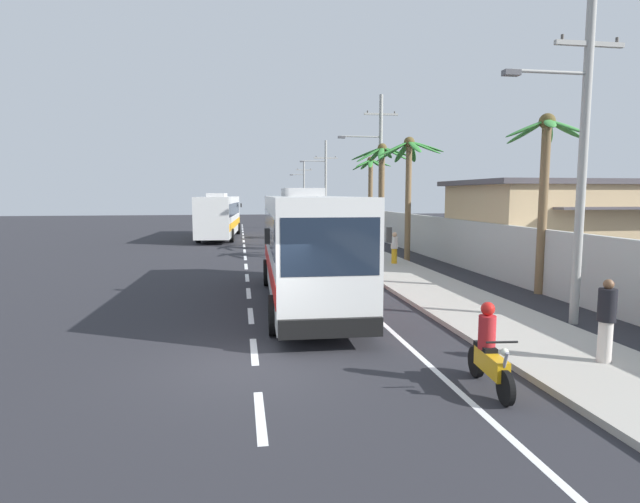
{
  "coord_description": "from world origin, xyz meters",
  "views": [
    {
      "loc": [
        -0.27,
        -10.59,
        3.6
      ],
      "look_at": [
        2.35,
        5.81,
        1.7
      ],
      "focal_mm": 28.22,
      "sensor_mm": 36.0,
      "label": 1
    }
  ],
  "objects_px": {
    "motorcycle_beside_bus": "(489,354)",
    "palm_nearest": "(371,183)",
    "coach_bus_far_lane": "(219,215)",
    "palm_second": "(545,170)",
    "coach_bus_foreground": "(306,243)",
    "pedestrian_midwalk": "(394,247)",
    "utility_pole_mid": "(379,168)",
    "motorcycle_trailing": "(314,251)",
    "utility_pole_far": "(325,182)",
    "palm_fourth": "(382,176)",
    "utility_pole_nearest": "(581,148)",
    "roadside_building": "(595,224)",
    "utility_pole_distant": "(304,189)",
    "pedestrian_near_kerb": "(606,319)",
    "palm_third": "(409,172)"
  },
  "relations": [
    {
      "from": "coach_bus_foreground",
      "to": "pedestrian_midwalk",
      "type": "height_order",
      "value": "coach_bus_foreground"
    },
    {
      "from": "coach_bus_far_lane",
      "to": "palm_second",
      "type": "xyz_separation_m",
      "value": [
        12.32,
        -25.33,
        2.54
      ]
    },
    {
      "from": "motorcycle_trailing",
      "to": "utility_pole_far",
      "type": "height_order",
      "value": "utility_pole_far"
    },
    {
      "from": "coach_bus_foreground",
      "to": "utility_pole_distant",
      "type": "distance_m",
      "value": 54.66
    },
    {
      "from": "palm_third",
      "to": "utility_pole_mid",
      "type": "bearing_deg",
      "value": 88.69
    },
    {
      "from": "palm_nearest",
      "to": "roadside_building",
      "type": "xyz_separation_m",
      "value": [
        7.47,
        -15.15,
        -2.29
      ]
    },
    {
      "from": "pedestrian_midwalk",
      "to": "roadside_building",
      "type": "height_order",
      "value": "roadside_building"
    },
    {
      "from": "utility_pole_mid",
      "to": "palm_third",
      "type": "relative_size",
      "value": 1.51
    },
    {
      "from": "utility_pole_far",
      "to": "palm_second",
      "type": "relative_size",
      "value": 1.41
    },
    {
      "from": "utility_pole_nearest",
      "to": "utility_pole_far",
      "type": "relative_size",
      "value": 1.01
    },
    {
      "from": "motorcycle_beside_bus",
      "to": "palm_nearest",
      "type": "xyz_separation_m",
      "value": [
        5.41,
        29.19,
        3.78
      ]
    },
    {
      "from": "pedestrian_near_kerb",
      "to": "utility_pole_nearest",
      "type": "height_order",
      "value": "utility_pole_nearest"
    },
    {
      "from": "roadside_building",
      "to": "pedestrian_near_kerb",
      "type": "bearing_deg",
      "value": -126.69
    },
    {
      "from": "palm_third",
      "to": "palm_second",
      "type": "bearing_deg",
      "value": -78.15
    },
    {
      "from": "motorcycle_trailing",
      "to": "pedestrian_near_kerb",
      "type": "xyz_separation_m",
      "value": [
        3.61,
        -16.72,
        0.39
      ]
    },
    {
      "from": "utility_pole_far",
      "to": "palm_third",
      "type": "distance_m",
      "value": 25.69
    },
    {
      "from": "palm_nearest",
      "to": "utility_pole_mid",
      "type": "bearing_deg",
      "value": -99.68
    },
    {
      "from": "motorcycle_trailing",
      "to": "utility_pole_distant",
      "type": "distance_m",
      "value": 45.3
    },
    {
      "from": "pedestrian_near_kerb",
      "to": "palm_third",
      "type": "height_order",
      "value": "palm_third"
    },
    {
      "from": "palm_nearest",
      "to": "utility_pole_far",
      "type": "bearing_deg",
      "value": 95.19
    },
    {
      "from": "palm_second",
      "to": "utility_pole_mid",
      "type": "bearing_deg",
      "value": 96.52
    },
    {
      "from": "coach_bus_far_lane",
      "to": "palm_second",
      "type": "relative_size",
      "value": 1.94
    },
    {
      "from": "utility_pole_mid",
      "to": "palm_nearest",
      "type": "distance_m",
      "value": 5.9
    },
    {
      "from": "pedestrian_midwalk",
      "to": "palm_nearest",
      "type": "xyz_separation_m",
      "value": [
        2.29,
        13.46,
        3.48
      ]
    },
    {
      "from": "motorcycle_trailing",
      "to": "roadside_building",
      "type": "distance_m",
      "value": 14.08
    },
    {
      "from": "utility_pole_distant",
      "to": "roadside_building",
      "type": "bearing_deg",
      "value": -80.05
    },
    {
      "from": "coach_bus_foreground",
      "to": "roadside_building",
      "type": "xyz_separation_m",
      "value": [
        15.24,
        6.01,
        0.17
      ]
    },
    {
      "from": "pedestrian_near_kerb",
      "to": "pedestrian_midwalk",
      "type": "xyz_separation_m",
      "value": [
        0.22,
        15.09,
        -0.08
      ]
    },
    {
      "from": "utility_pole_distant",
      "to": "palm_third",
      "type": "xyz_separation_m",
      "value": [
        -0.15,
        -45.09,
        0.35
      ]
    },
    {
      "from": "palm_fourth",
      "to": "roadside_building",
      "type": "relative_size",
      "value": 0.48
    },
    {
      "from": "motorcycle_trailing",
      "to": "roadside_building",
      "type": "bearing_deg",
      "value": -13.75
    },
    {
      "from": "pedestrian_near_kerb",
      "to": "motorcycle_beside_bus",
      "type": "bearing_deg",
      "value": -19.23
    },
    {
      "from": "utility_pole_nearest",
      "to": "utility_pole_far",
      "type": "bearing_deg",
      "value": 90.58
    },
    {
      "from": "utility_pole_far",
      "to": "palm_nearest",
      "type": "bearing_deg",
      "value": -84.81
    },
    {
      "from": "palm_third",
      "to": "pedestrian_midwalk",
      "type": "bearing_deg",
      "value": -129.58
    },
    {
      "from": "pedestrian_near_kerb",
      "to": "utility_pole_far",
      "type": "relative_size",
      "value": 0.19
    },
    {
      "from": "utility_pole_mid",
      "to": "palm_second",
      "type": "relative_size",
      "value": 1.54
    },
    {
      "from": "coach_bus_foreground",
      "to": "coach_bus_far_lane",
      "type": "distance_m",
      "value": 25.67
    },
    {
      "from": "utility_pole_mid",
      "to": "pedestrian_near_kerb",
      "type": "bearing_deg",
      "value": -93.84
    },
    {
      "from": "coach_bus_far_lane",
      "to": "palm_third",
      "type": "distance_m",
      "value": 19.55
    },
    {
      "from": "motorcycle_beside_bus",
      "to": "pedestrian_near_kerb",
      "type": "xyz_separation_m",
      "value": [
        2.9,
        0.64,
        0.39
      ]
    },
    {
      "from": "coach_bus_far_lane",
      "to": "utility_pole_distant",
      "type": "height_order",
      "value": "utility_pole_distant"
    },
    {
      "from": "utility_pole_distant",
      "to": "motorcycle_trailing",
      "type": "bearing_deg",
      "value": -96.55
    },
    {
      "from": "utility_pole_far",
      "to": "utility_pole_distant",
      "type": "xyz_separation_m",
      "value": [
        0.26,
        19.39,
        -0.44
      ]
    },
    {
      "from": "palm_fourth",
      "to": "coach_bus_far_lane",
      "type": "bearing_deg",
      "value": 130.12
    },
    {
      "from": "motorcycle_trailing",
      "to": "palm_third",
      "type": "xyz_separation_m",
      "value": [
        5.0,
        -0.24,
        4.1
      ]
    },
    {
      "from": "pedestrian_near_kerb",
      "to": "palm_nearest",
      "type": "distance_m",
      "value": 28.86
    },
    {
      "from": "coach_bus_foreground",
      "to": "motorcycle_beside_bus",
      "type": "bearing_deg",
      "value": -73.61
    },
    {
      "from": "utility_pole_mid",
      "to": "roadside_building",
      "type": "bearing_deg",
      "value": -48.0
    },
    {
      "from": "motorcycle_beside_bus",
      "to": "pedestrian_near_kerb",
      "type": "relative_size",
      "value": 1.13
    }
  ]
}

